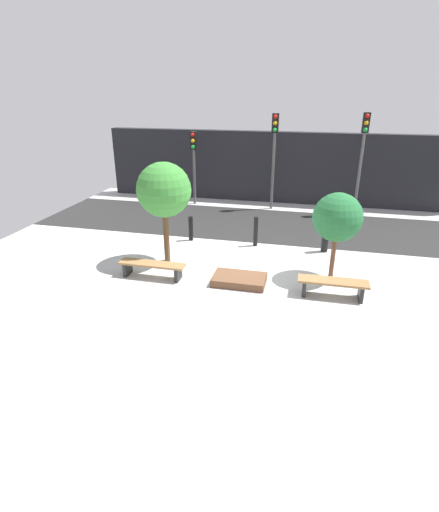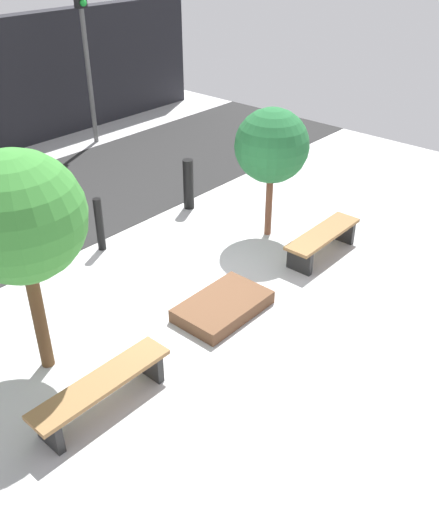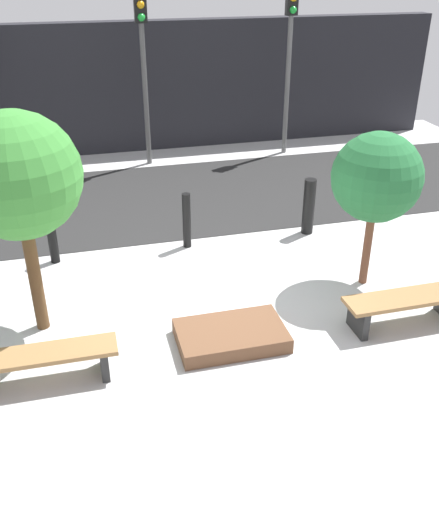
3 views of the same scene
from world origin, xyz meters
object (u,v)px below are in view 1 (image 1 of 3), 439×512
(bollard_center, at_px, (326,236))
(traffic_light_mid_west, at_px, (274,145))
(bollard_far_left, at_px, (191,229))
(planter_bed, at_px, (239,280))
(tree_behind_right_bench, at_px, (337,218))
(bench_left, at_px, (152,267))
(bench_right, at_px, (333,285))
(bollard_left, at_px, (256,232))
(traffic_light_west, at_px, (194,154))
(traffic_light_mid_east, at_px, (363,147))
(tree_behind_left_bench, at_px, (164,190))

(bollard_center, xyz_separation_m, traffic_light_mid_west, (-2.32, 4.73, 2.26))
(bollard_far_left, height_order, traffic_light_mid_west, traffic_light_mid_west)
(planter_bed, bearing_deg, tree_behind_right_bench, 22.31)
(planter_bed, relative_size, bollard_center, 1.38)
(bench_left, relative_size, tree_behind_right_bench, 0.78)
(traffic_light_mid_west, bearing_deg, planter_bed, -90.00)
(bollard_center, bearing_deg, tree_behind_right_bench, -84.80)
(bench_left, xyz_separation_m, bollard_far_left, (0.18, 3.16, 0.11))
(bench_right, relative_size, traffic_light_mid_west, 0.44)
(tree_behind_right_bench, height_order, bollard_far_left, tree_behind_right_bench)
(bench_right, distance_m, planter_bed, 2.51)
(traffic_light_mid_west, bearing_deg, bench_left, -107.53)
(bench_left, height_order, bollard_far_left, bollard_far_left)
(bollard_left, height_order, bollard_center, bollard_center)
(bench_right, relative_size, bollard_left, 1.75)
(planter_bed, distance_m, bollard_left, 2.99)
(bench_left, distance_m, bollard_far_left, 3.17)
(bench_right, height_order, bollard_center, bollard_center)
(bench_left, distance_m, traffic_light_west, 8.20)
(traffic_light_mid_west, relative_size, traffic_light_mid_east, 0.98)
(tree_behind_right_bench, bearing_deg, planter_bed, -157.69)
(tree_behind_left_bench, xyz_separation_m, tree_behind_right_bench, (4.99, -0.00, -0.48))
(traffic_light_west, bearing_deg, bollard_center, -38.67)
(bollard_left, distance_m, bollard_center, 2.32)
(bench_right, xyz_separation_m, tree_behind_left_bench, (-4.99, 1.22, 1.92))
(bench_left, bearing_deg, bollard_far_left, 87.22)
(bench_left, height_order, traffic_light_mid_east, traffic_light_mid_east)
(bench_left, bearing_deg, traffic_light_mid_east, 52.79)
(bench_right, relative_size, traffic_light_west, 0.55)
(bollard_center, bearing_deg, bench_left, -146.66)
(planter_bed, height_order, bollard_center, bollard_center)
(bench_right, distance_m, tree_behind_right_bench, 1.89)
(bench_right, relative_size, tree_behind_right_bench, 0.73)
(tree_behind_right_bench, height_order, bollard_left, tree_behind_right_bench)
(bollard_left, xyz_separation_m, bollard_center, (2.32, 0.00, 0.02))
(bench_right, distance_m, tree_behind_left_bench, 5.48)
(bench_right, bearing_deg, traffic_light_west, 127.22)
(tree_behind_left_bench, xyz_separation_m, traffic_light_west, (-1.10, 6.67, 0.02))
(bollard_center, distance_m, traffic_light_west, 7.76)
(bollard_far_left, bearing_deg, planter_bed, -51.99)
(bench_left, relative_size, bollard_center, 1.80)
(tree_behind_left_bench, relative_size, traffic_light_west, 0.94)
(bench_left, xyz_separation_m, bench_right, (4.99, 0.00, 0.01))
(bollard_left, bearing_deg, traffic_light_west, 127.22)
(tree_behind_left_bench, relative_size, bollard_center, 2.89)
(bench_right, relative_size, traffic_light_mid_east, 0.43)
(planter_bed, xyz_separation_m, tree_behind_right_bench, (2.49, 1.02, 1.67))
(bench_left, bearing_deg, tree_behind_right_bench, 14.19)
(bollard_far_left, distance_m, traffic_light_mid_west, 5.77)
(bench_right, distance_m, bollard_center, 3.17)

